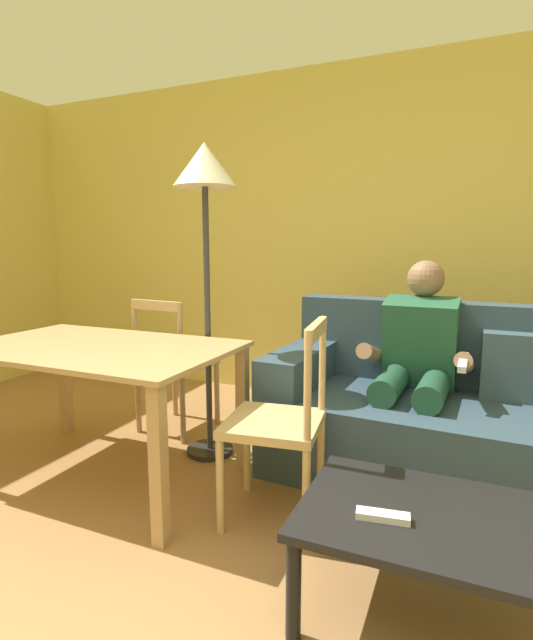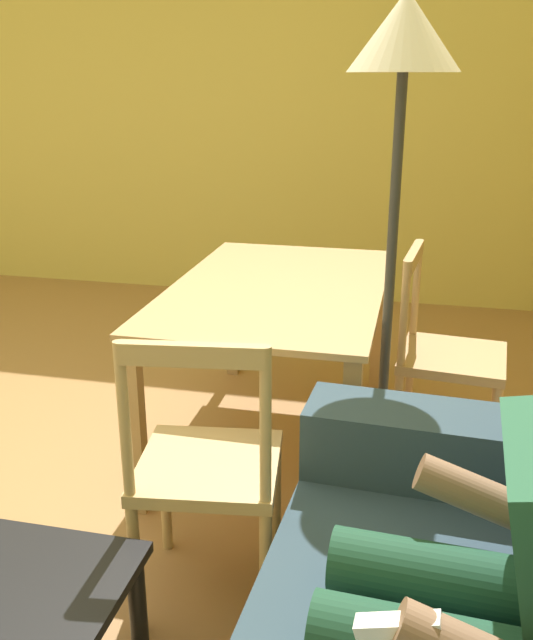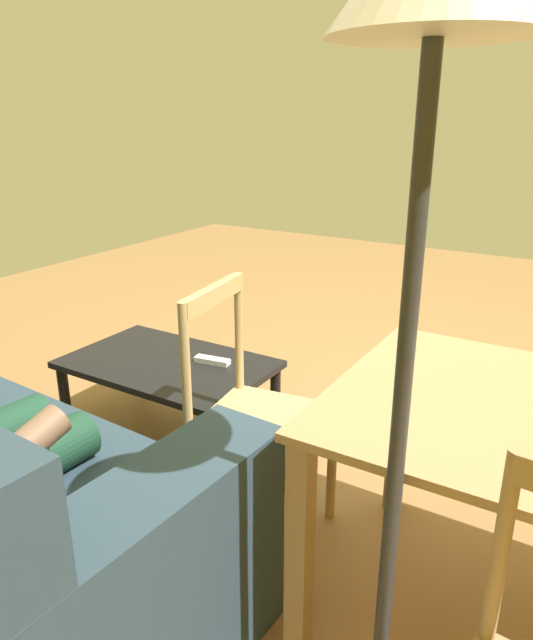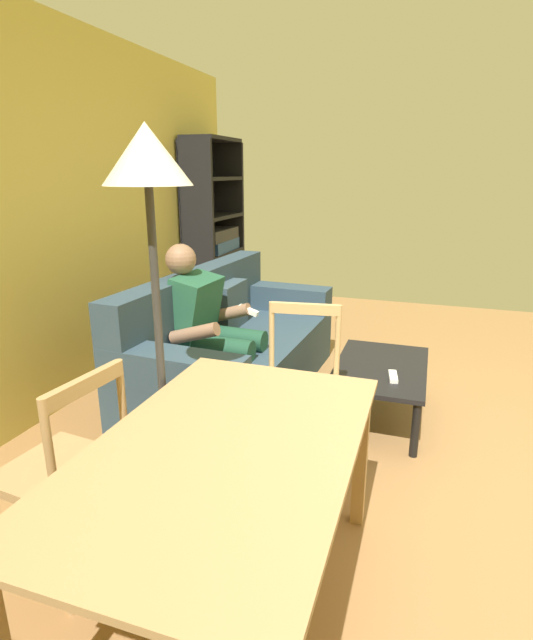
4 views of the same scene
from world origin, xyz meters
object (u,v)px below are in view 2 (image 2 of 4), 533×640
dining_chair_near_wall (446,357)px  dining_chair_facing_couch (207,470)px  floor_lamp (402,87)px  person_lounging (497,583)px  dining_table (278,308)px

dining_chair_near_wall → dining_chair_facing_couch: 1.27m
dining_chair_near_wall → floor_lamp: floor_lamp is taller
dining_chair_facing_couch → person_lounging: bearing=56.8°
person_lounging → dining_chair_near_wall: bearing=-177.7°
dining_chair_near_wall → dining_chair_facing_couch: size_ratio=0.98×
person_lounging → dining_table: person_lounging is taller
person_lounging → dining_chair_facing_couch: bearing=-123.2°
person_lounging → dining_chair_near_wall: 1.56m
dining_chair_facing_couch → dining_chair_near_wall: bearing=145.9°
dining_table → dining_chair_facing_couch: bearing=0.2°
dining_chair_near_wall → floor_lamp: bearing=-30.1°
dining_table → dining_chair_near_wall: size_ratio=1.57×
dining_table → dining_chair_facing_couch: dining_chair_facing_couch is taller
person_lounging → dining_chair_facing_couch: (-0.51, -0.77, -0.15)m
dining_chair_facing_couch → floor_lamp: floor_lamp is taller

